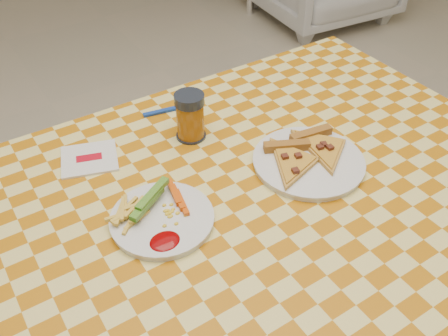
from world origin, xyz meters
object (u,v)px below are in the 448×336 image
Objects in this scene: plate_left at (162,220)px; drink_glass at (190,117)px; plate_right at (308,162)px; table at (244,218)px.

plate_left is 1.74× the size of drink_glass.
plate_right is at bearing -3.18° from plate_left.
table is 5.40× the size of plate_right.
table is at bearing -91.00° from drink_glass.
drink_glass is (0.18, 0.21, 0.05)m from plate_left.
plate_right is (0.34, -0.02, 0.00)m from plate_left.
drink_glass reaches higher than table.
table is 0.26m from drink_glass.
plate_left is 0.34m from plate_right.
plate_left reaches higher than table.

